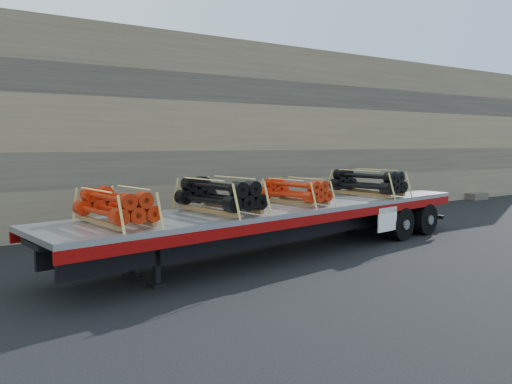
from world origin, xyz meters
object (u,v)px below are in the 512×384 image
Objects in this scene: trailer at (284,229)px; bundle_midrear at (295,192)px; bundle_midfront at (219,196)px; bundle_front at (115,207)px; bundle_rear at (367,183)px.

bundle_midrear reaches higher than trailer.
trailer is at bearing 180.00° from bundle_midrear.
bundle_midfront is at bearing 180.00° from trailer.
bundle_midfront reaches higher than trailer.
bundle_midfront is (2.74, 0.41, 0.04)m from bundle_front.
bundle_rear reaches higher than bundle_midrear.
bundle_midfront reaches higher than bundle_midrear.
bundle_midfront is 6.12m from bundle_rear.
bundle_midrear is (2.68, 0.40, -0.07)m from bundle_midfront.
bundle_midfront is 2.71m from bundle_midrear.
trailer is 6.58× the size of bundle_front.
bundle_midfront reaches higher than bundle_rear.
bundle_midrear is at bearing -180.00° from bundle_rear.
trailer is 5.93× the size of bundle_rear.
bundle_front is at bearing 180.00° from bundle_midfront.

